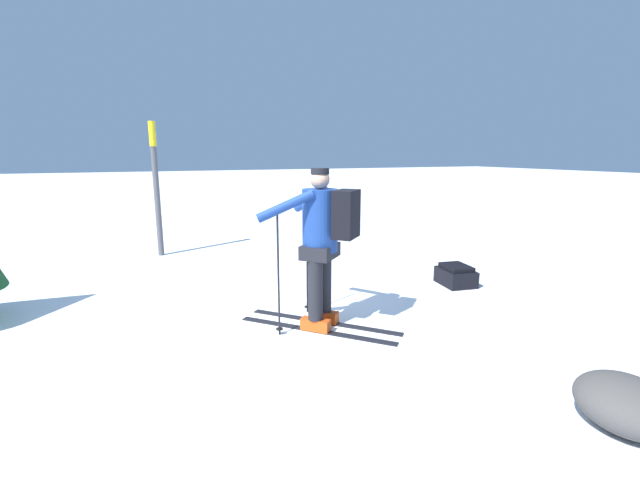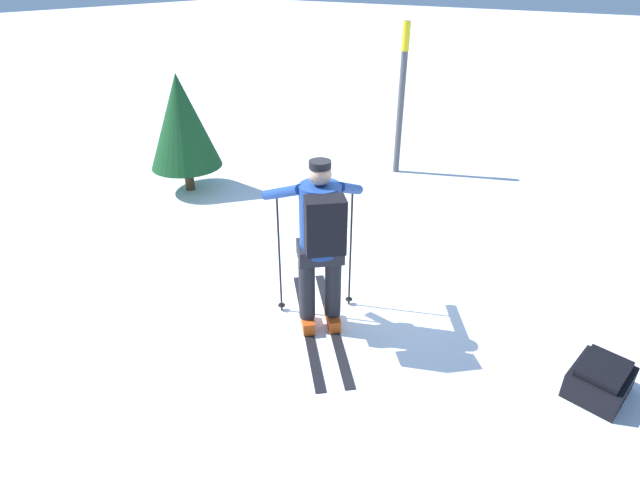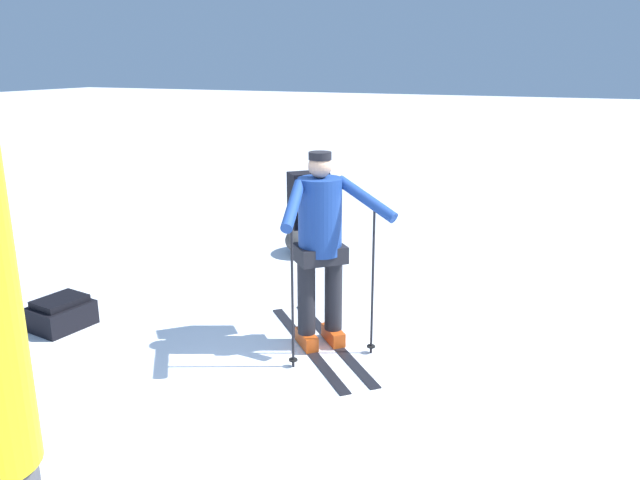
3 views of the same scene
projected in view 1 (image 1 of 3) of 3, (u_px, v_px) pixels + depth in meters
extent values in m
plane|color=white|center=(264.00, 312.00, 4.92)|extent=(80.00, 80.00, 0.00)
cube|color=black|center=(315.00, 330.00, 4.40)|extent=(1.29, 1.26, 0.01)
cube|color=#C64714|center=(315.00, 325.00, 4.39)|extent=(0.29, 0.29, 0.12)
cylinder|color=black|center=(315.00, 287.00, 4.31)|extent=(0.15, 0.15, 0.69)
cube|color=black|center=(324.00, 322.00, 4.62)|extent=(1.29, 1.26, 0.01)
cube|color=#C64714|center=(324.00, 316.00, 4.61)|extent=(0.29, 0.29, 0.12)
cylinder|color=black|center=(324.00, 280.00, 4.52)|extent=(0.15, 0.15, 0.69)
cube|color=black|center=(320.00, 251.00, 4.35)|extent=(0.49, 0.49, 0.14)
cylinder|color=navy|center=(320.00, 221.00, 4.28)|extent=(0.36, 0.36, 0.63)
sphere|color=tan|center=(320.00, 179.00, 4.20)|extent=(0.19, 0.19, 0.19)
cylinder|color=black|center=(320.00, 171.00, 4.18)|extent=(0.18, 0.18, 0.06)
cube|color=black|center=(346.00, 214.00, 4.16)|extent=(0.36, 0.37, 0.47)
cylinder|color=black|center=(278.00, 274.00, 4.19)|extent=(0.02, 0.02, 1.27)
cylinder|color=black|center=(280.00, 329.00, 4.30)|extent=(0.07, 0.07, 0.01)
cylinder|color=navy|center=(286.00, 206.00, 4.06)|extent=(0.24, 0.57, 0.31)
cylinder|color=black|center=(307.00, 259.00, 4.81)|extent=(0.02, 0.02, 1.27)
cylinder|color=black|center=(307.00, 307.00, 4.92)|extent=(0.07, 0.07, 0.01)
cylinder|color=navy|center=(311.00, 200.00, 4.61)|extent=(0.57, 0.23, 0.31)
cube|color=black|center=(456.00, 277.00, 5.92)|extent=(0.55, 0.47, 0.22)
cube|color=black|center=(456.00, 267.00, 5.89)|extent=(0.46, 0.38, 0.06)
cylinder|color=#4C4C51|center=(157.00, 190.00, 7.42)|extent=(0.10, 0.10, 2.32)
cylinder|color=yellow|center=(152.00, 134.00, 7.23)|extent=(0.11, 0.11, 0.42)
ellipsoid|color=#474442|center=(626.00, 404.00, 2.81)|extent=(0.65, 0.56, 0.36)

